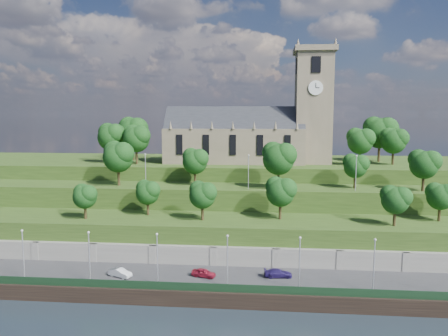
# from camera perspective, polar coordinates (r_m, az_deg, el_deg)

# --- Properties ---
(ground) EXTENTS (320.00, 320.00, 0.00)m
(ground) POSITION_cam_1_polar(r_m,az_deg,el_deg) (62.15, 2.16, -17.91)
(ground) COLOR black
(ground) RESTS_ON ground
(promenade) EXTENTS (160.00, 12.00, 2.00)m
(promenade) POSITION_cam_1_polar(r_m,az_deg,el_deg) (67.25, 2.46, -14.99)
(promenade) COLOR #2D2D30
(promenade) RESTS_ON ground
(quay_wall) EXTENTS (160.00, 0.50, 2.20)m
(quay_wall) POSITION_cam_1_polar(r_m,az_deg,el_deg) (61.65, 2.17, -17.00)
(quay_wall) COLOR black
(quay_wall) RESTS_ON ground
(fence) EXTENTS (160.00, 0.10, 1.20)m
(fence) POSITION_cam_1_polar(r_m,az_deg,el_deg) (61.65, 2.21, -15.48)
(fence) COLOR #16321B
(fence) RESTS_ON promenade
(retaining_wall) EXTENTS (160.00, 2.10, 5.00)m
(retaining_wall) POSITION_cam_1_polar(r_m,az_deg,el_deg) (72.31, 2.71, -12.12)
(retaining_wall) COLOR slate
(retaining_wall) RESTS_ON ground
(embankment_lower) EXTENTS (160.00, 12.00, 8.00)m
(embankment_lower) POSITION_cam_1_polar(r_m,az_deg,el_deg) (77.59, 2.92, -9.62)
(embankment_lower) COLOR #274015
(embankment_lower) RESTS_ON ground
(embankment_upper) EXTENTS (160.00, 10.00, 12.00)m
(embankment_upper) POSITION_cam_1_polar(r_m,az_deg,el_deg) (87.70, 3.24, -6.31)
(embankment_upper) COLOR #274015
(embankment_upper) RESTS_ON ground
(hilltop) EXTENTS (160.00, 32.00, 15.00)m
(hilltop) POSITION_cam_1_polar(r_m,az_deg,el_deg) (107.97, 3.65, -2.98)
(hilltop) COLOR #274015
(hilltop) RESTS_ON ground
(church) EXTENTS (38.60, 12.35, 27.60)m
(church) POSITION_cam_1_polar(r_m,az_deg,el_deg) (102.37, 4.10, 4.93)
(church) COLOR #695C49
(church) RESTS_ON hilltop
(trees_lower) EXTENTS (65.84, 8.47, 7.44)m
(trees_lower) POSITION_cam_1_polar(r_m,az_deg,el_deg) (75.60, 5.36, -3.37)
(trees_lower) COLOR black
(trees_lower) RESTS_ON embankment_lower
(trees_upper) EXTENTS (64.72, 8.55, 9.04)m
(trees_upper) POSITION_cam_1_polar(r_m,az_deg,el_deg) (84.73, 3.91, 1.20)
(trees_upper) COLOR black
(trees_upper) RESTS_ON embankment_upper
(trees_hilltop) EXTENTS (70.55, 16.59, 10.75)m
(trees_hilltop) POSITION_cam_1_polar(r_m,az_deg,el_deg) (101.84, 2.55, 4.41)
(trees_hilltop) COLOR black
(trees_hilltop) RESTS_ON hilltop
(lamp_posts_promenade) EXTENTS (60.36, 0.36, 7.58)m
(lamp_posts_promenade) POSITION_cam_1_polar(r_m,az_deg,el_deg) (62.23, 0.45, -11.53)
(lamp_posts_promenade) COLOR #B2B2B7
(lamp_posts_promenade) RESTS_ON promenade
(lamp_posts_upper) EXTENTS (40.36, 0.36, 6.70)m
(lamp_posts_upper) POSITION_cam_1_polar(r_m,az_deg,el_deg) (82.99, 3.21, -0.10)
(lamp_posts_upper) COLOR #B2B2B7
(lamp_posts_upper) RESTS_ON embankment_upper
(car_left) EXTENTS (3.95, 2.45, 1.25)m
(car_left) POSITION_cam_1_polar(r_m,az_deg,el_deg) (67.22, -2.68, -13.51)
(car_left) COLOR maroon
(car_left) RESTS_ON promenade
(car_middle) EXTENTS (3.97, 2.65, 1.24)m
(car_middle) POSITION_cam_1_polar(r_m,az_deg,el_deg) (68.95, -13.40, -13.17)
(car_middle) COLOR #B2B4B7
(car_middle) RESTS_ON promenade
(car_right) EXTENTS (4.32, 2.08, 1.21)m
(car_right) POSITION_cam_1_polar(r_m,az_deg,el_deg) (67.55, 7.07, -13.47)
(car_right) COLOR #22164F
(car_right) RESTS_ON promenade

